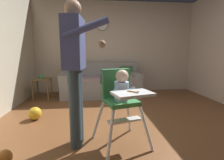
# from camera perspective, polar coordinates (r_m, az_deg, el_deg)

# --- Properties ---
(ground) EXTENTS (6.09, 6.77, 0.10)m
(ground) POSITION_cam_1_polar(r_m,az_deg,el_deg) (2.62, 7.97, -17.54)
(ground) COLOR brown
(wall_far) EXTENTS (5.29, 0.06, 2.54)m
(wall_far) POSITION_cam_1_polar(r_m,az_deg,el_deg) (4.92, 0.99, 10.95)
(wall_far) COLOR beige
(wall_far) RESTS_ON ground
(couch) EXTENTS (2.00, 0.86, 0.86)m
(couch) POSITION_cam_1_polar(r_m,az_deg,el_deg) (4.44, -3.59, -1.05)
(couch) COLOR gray
(couch) RESTS_ON ground
(high_chair) EXTENTS (0.74, 0.83, 0.94)m
(high_chair) POSITION_cam_1_polar(r_m,az_deg,el_deg) (2.01, 3.01, -4.55)
(high_chair) COLOR white
(high_chair) RESTS_ON ground
(adult_standing) EXTENTS (0.51, 0.53, 1.70)m
(adult_standing) POSITION_cam_1_polar(r_m,az_deg,el_deg) (1.99, -12.34, 4.39)
(adult_standing) COLOR #344652
(adult_standing) RESTS_ON ground
(toy_ball) EXTENTS (0.22, 0.22, 0.22)m
(toy_ball) POSITION_cam_1_polar(r_m,az_deg,el_deg) (3.19, -24.70, -10.25)
(toy_ball) COLOR gold
(toy_ball) RESTS_ON ground
(toy_ball_second) EXTENTS (0.16, 0.16, 0.16)m
(toy_ball_second) POSITION_cam_1_polar(r_m,az_deg,el_deg) (2.16, -32.89, -21.35)
(toy_ball_second) COLOR orange
(toy_ball_second) RESTS_ON ground
(side_table) EXTENTS (0.40, 0.40, 0.52)m
(side_table) POSITION_cam_1_polar(r_m,az_deg,el_deg) (4.33, -22.63, -1.36)
(side_table) COLOR brown
(side_table) RESTS_ON ground
(sippy_cup) EXTENTS (0.07, 0.07, 0.10)m
(sippy_cup) POSITION_cam_1_polar(r_m,az_deg,el_deg) (4.31, -22.93, 1.12)
(sippy_cup) COLOR green
(sippy_cup) RESTS_ON side_table
(wall_clock) EXTENTS (0.33, 0.04, 0.33)m
(wall_clock) POSITION_cam_1_polar(r_m,az_deg,el_deg) (4.90, -3.38, 18.28)
(wall_clock) COLOR white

